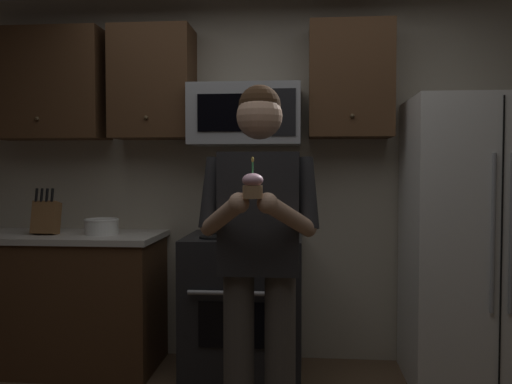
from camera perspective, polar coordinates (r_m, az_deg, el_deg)
The scene contains 10 objects.
wall_back at distance 3.98m, azimuth 1.50°, elevation 1.54°, with size 4.40×0.10×2.60m, color #B7AD99.
oven_range at distance 3.71m, azimuth -1.26°, elevation -11.60°, with size 0.76×0.70×0.93m.
microwave at distance 3.74m, azimuth -1.07°, elevation 7.93°, with size 0.74×0.41×0.40m.
refrigerator at distance 3.74m, azimuth 22.27°, elevation -4.85°, with size 0.90×0.75×1.80m.
cabinet_row_upper at distance 3.92m, azimuth -9.54°, elevation 11.03°, with size 2.78×0.36×0.76m.
counter_left at distance 4.08m, azimuth -20.00°, elevation -10.45°, with size 1.44×0.66×0.92m.
knife_block at distance 3.97m, azimuth -20.94°, elevation -2.46°, with size 0.16×0.15×0.32m.
bowl_large_white at distance 3.84m, azimuth -15.72°, elevation -3.43°, with size 0.23×0.23×0.11m.
person at distance 2.64m, azimuth 0.34°, elevation -5.56°, with size 0.60×0.48×1.76m.
cupcake at distance 2.28m, azimuth -0.35°, elevation 0.69°, with size 0.09×0.09×0.17m.
Camera 1 is at (0.25, -2.22, 1.36)m, focal length 38.58 mm.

